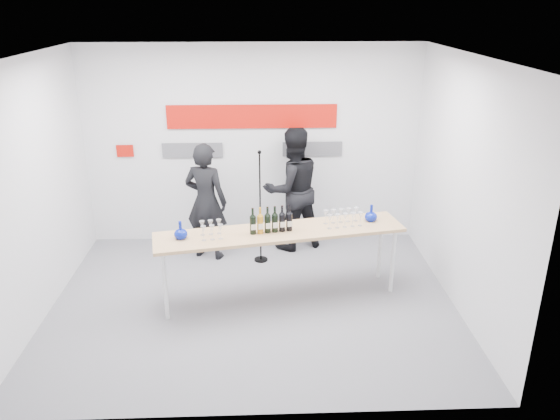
{
  "coord_description": "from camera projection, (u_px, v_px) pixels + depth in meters",
  "views": [
    {
      "loc": [
        0.09,
        -5.99,
        3.58
      ],
      "look_at": [
        0.34,
        0.23,
        1.15
      ],
      "focal_mm": 35.0,
      "sensor_mm": 36.0,
      "label": 1
    }
  ],
  "objects": [
    {
      "name": "back_wall",
      "position": [
        253.0,
        146.0,
        8.19
      ],
      "size": [
        5.0,
        0.04,
        3.0
      ],
      "primitive_type": "cube",
      "color": "silver",
      "rests_on": "ground"
    },
    {
      "name": "tasting_table",
      "position": [
        280.0,
        236.0,
        6.7
      ],
      "size": [
        3.12,
        1.18,
        0.92
      ],
      "rotation": [
        0.0,
        0.0,
        0.19
      ],
      "color": "tan",
      "rests_on": "ground"
    },
    {
      "name": "presenter_right",
      "position": [
        292.0,
        189.0,
        8.08
      ],
      "size": [
        1.1,
        0.98,
        1.86
      ],
      "primitive_type": "imported",
      "rotation": [
        0.0,
        0.0,
        3.51
      ],
      "color": "black",
      "rests_on": "ground"
    },
    {
      "name": "presenter_left",
      "position": [
        206.0,
        202.0,
        7.79
      ],
      "size": [
        0.73,
        0.6,
        1.72
      ],
      "primitive_type": "imported",
      "rotation": [
        0.0,
        0.0,
        2.8
      ],
      "color": "black",
      "rests_on": "ground"
    },
    {
      "name": "signage",
      "position": [
        248.0,
        126.0,
        8.05
      ],
      "size": [
        3.38,
        0.02,
        0.79
      ],
      "color": "#BB1108",
      "rests_on": "back_wall"
    },
    {
      "name": "wine_bottles",
      "position": [
        271.0,
        219.0,
        6.57
      ],
      "size": [
        0.53,
        0.17,
        0.33
      ],
      "rotation": [
        0.0,
        0.0,
        0.19
      ],
      "color": "black",
      "rests_on": "tasting_table"
    },
    {
      "name": "glasses_left",
      "position": [
        211.0,
        230.0,
        6.46
      ],
      "size": [
        0.29,
        0.26,
        0.18
      ],
      "color": "silver",
      "rests_on": "tasting_table"
    },
    {
      "name": "glasses_right",
      "position": [
        343.0,
        218.0,
        6.81
      ],
      "size": [
        0.49,
        0.3,
        0.18
      ],
      "color": "silver",
      "rests_on": "tasting_table"
    },
    {
      "name": "ground",
      "position": [
        254.0,
        302.0,
        6.87
      ],
      "size": [
        5.0,
        5.0,
        0.0
      ],
      "primitive_type": "plane",
      "color": "slate",
      "rests_on": "ground"
    },
    {
      "name": "mic_stand",
      "position": [
        260.0,
        228.0,
        7.78
      ],
      "size": [
        0.19,
        0.19,
        1.66
      ],
      "rotation": [
        0.0,
        0.0,
        0.02
      ],
      "color": "black",
      "rests_on": "ground"
    },
    {
      "name": "decanter_right",
      "position": [
        371.0,
        213.0,
        6.93
      ],
      "size": [
        0.16,
        0.16,
        0.21
      ],
      "primitive_type": null,
      "color": "#081998",
      "rests_on": "tasting_table"
    },
    {
      "name": "decanter_left",
      "position": [
        180.0,
        230.0,
        6.42
      ],
      "size": [
        0.16,
        0.16,
        0.21
      ],
      "primitive_type": null,
      "color": "#081998",
      "rests_on": "tasting_table"
    }
  ]
}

